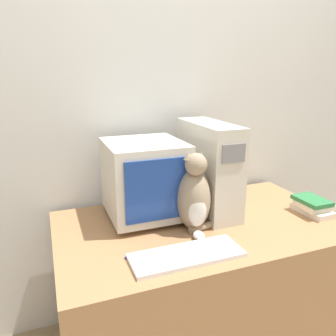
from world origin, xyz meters
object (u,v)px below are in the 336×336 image
object	(u,v)px
pen	(142,256)
crt_monitor	(145,179)
computer_tower	(208,168)
book_stack	(313,206)
keyboard	(187,255)
cat	(194,197)

from	to	relation	value
pen	crt_monitor	bearing A→B (deg)	70.72
computer_tower	pen	size ratio (longest dim) A/B	3.41
crt_monitor	book_stack	xyz separation A→B (m)	(0.84, -0.28, -0.16)
keyboard	cat	xyz separation A→B (m)	(0.14, 0.22, 0.15)
computer_tower	pen	world-z (taller)	computer_tower
crt_monitor	cat	xyz separation A→B (m)	(0.17, -0.22, -0.04)
crt_monitor	keyboard	bearing A→B (deg)	-84.84
computer_tower	cat	distance (m)	0.26
computer_tower	cat	bearing A→B (deg)	-133.04
book_stack	computer_tower	bearing A→B (deg)	153.98
computer_tower	keyboard	world-z (taller)	computer_tower
keyboard	cat	distance (m)	0.30
pen	book_stack	bearing A→B (deg)	5.30
cat	pen	world-z (taller)	cat
computer_tower	cat	size ratio (longest dim) A/B	1.24
computer_tower	pen	distance (m)	0.62
book_stack	pen	size ratio (longest dim) A/B	1.52
computer_tower	crt_monitor	bearing A→B (deg)	173.90
crt_monitor	pen	xyz separation A→B (m)	(-0.13, -0.37, -0.20)
crt_monitor	book_stack	distance (m)	0.90
keyboard	book_stack	xyz separation A→B (m)	(0.80, 0.16, 0.03)
crt_monitor	keyboard	world-z (taller)	crt_monitor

